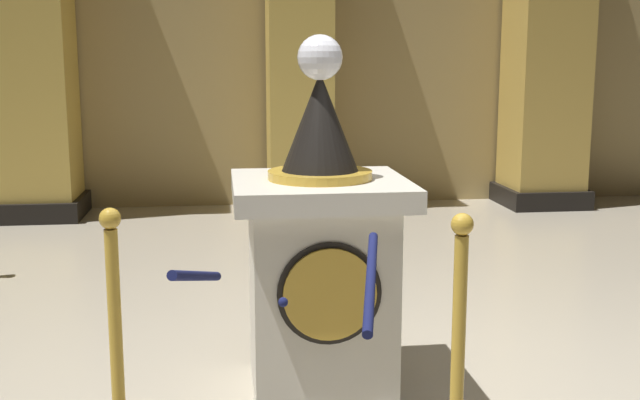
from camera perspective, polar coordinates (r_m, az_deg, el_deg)
name	(u,v)px	position (r m, az deg, el deg)	size (l,w,h in m)	color
back_wall	(294,9)	(8.61, -1.88, 13.73)	(12.34, 0.16, 4.20)	tan
pedestal_clock	(320,259)	(3.68, 0.01, -4.34)	(0.80, 0.80, 1.68)	silver
stanchion_near	(118,383)	(3.13, -14.49, -12.78)	(0.24, 0.24, 1.04)	gold
stanchion_far	(457,396)	(2.97, 9.91, -13.87)	(0.24, 0.24, 1.04)	gold
velvet_rope	(283,279)	(2.84, -2.71, -5.75)	(0.79, 0.77, 0.22)	#141947
column_left	(28,14)	(8.28, -20.48, 12.58)	(0.91, 0.91, 4.03)	black
column_right	(548,17)	(8.79, 16.28, 12.64)	(0.89, 0.89, 4.03)	black
column_centre_rear	(299,16)	(8.12, -1.54, 13.26)	(0.78, 0.78, 4.03)	black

